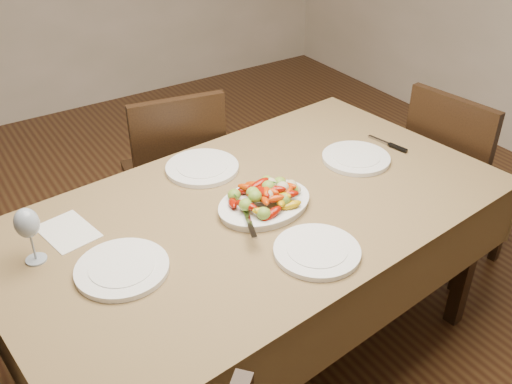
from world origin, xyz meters
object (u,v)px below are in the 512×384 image
at_px(chair_far, 172,175).
at_px(plate_right, 356,158).
at_px(plate_left, 122,269).
at_px(wine_glass, 30,234).
at_px(chair_right, 460,179).
at_px(serving_platter, 264,205).
at_px(plate_near, 317,251).
at_px(dining_table, 256,286).
at_px(plate_far, 202,168).

height_order(chair_far, plate_right, chair_far).
height_order(plate_left, wine_glass, wine_glass).
relative_size(plate_left, wine_glass, 1.41).
bearing_deg(chair_right, plate_left, 85.45).
bearing_deg(serving_platter, plate_near, -90.82).
bearing_deg(dining_table, chair_far, 87.23).
bearing_deg(plate_right, plate_left, -173.19).
relative_size(plate_right, plate_far, 0.95).
bearing_deg(plate_right, serving_platter, -170.84).
relative_size(chair_right, plate_left, 3.30).
height_order(plate_far, plate_near, same).
relative_size(chair_far, wine_glass, 4.64).
bearing_deg(plate_near, plate_right, 37.21).
height_order(serving_platter, plate_left, serving_platter).
bearing_deg(plate_right, plate_near, -142.79).
relative_size(serving_platter, wine_glass, 1.68).
bearing_deg(chair_right, serving_platter, 84.39).
height_order(plate_left, plate_right, same).
relative_size(serving_platter, plate_near, 1.24).
relative_size(chair_far, plate_near, 3.40).
distance_m(chair_far, plate_right, 0.94).
xyz_separation_m(dining_table, plate_left, (-0.54, -0.07, 0.39)).
xyz_separation_m(chair_far, plate_near, (-0.02, -1.13, 0.29)).
xyz_separation_m(dining_table, plate_right, (0.53, 0.06, 0.39)).
bearing_deg(plate_far, plate_right, -26.24).
relative_size(plate_right, plate_near, 0.99).
height_order(serving_platter, plate_right, serving_platter).
xyz_separation_m(chair_right, plate_far, (-1.22, 0.33, 0.29)).
distance_m(plate_far, plate_near, 0.67).
bearing_deg(serving_platter, dining_table, 128.46).
xyz_separation_m(chair_right, plate_left, (-1.72, -0.07, 0.29)).
bearing_deg(wine_glass, chair_right, -3.72).
height_order(plate_right, plate_near, same).
bearing_deg(wine_glass, serving_platter, -11.34).
bearing_deg(plate_right, wine_glass, 176.79).
bearing_deg(chair_right, chair_far, 48.04).
bearing_deg(plate_right, plate_far, 153.76).
relative_size(dining_table, chair_right, 1.94).
bearing_deg(plate_left, serving_platter, 4.64).
relative_size(chair_right, serving_platter, 2.75).
height_order(chair_right, serving_platter, chair_right).
distance_m(chair_far, chair_right, 1.40).
relative_size(chair_right, wine_glass, 4.64).
distance_m(dining_table, chair_right, 1.19).
xyz_separation_m(plate_far, plate_near, (0.05, -0.66, 0.00)).
bearing_deg(chair_far, wine_glass, 51.27).
bearing_deg(serving_platter, wine_glass, 168.66).
distance_m(serving_platter, wine_glass, 0.78).
distance_m(chair_far, plate_far, 0.56).
height_order(chair_far, wine_glass, wine_glass).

